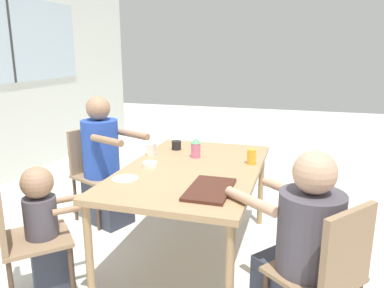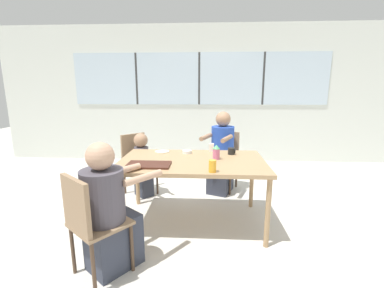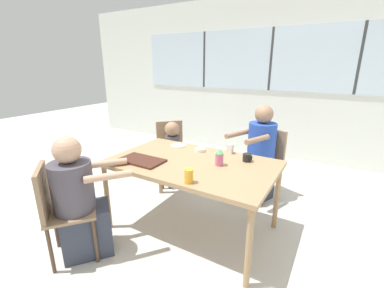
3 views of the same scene
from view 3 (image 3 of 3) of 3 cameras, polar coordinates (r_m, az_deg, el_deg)
ground_plane at (r=2.86m, az=0.00°, el=-17.94°), size 16.00×16.00×0.00m
wall_back_with_windows at (r=4.88m, az=16.97°, el=13.94°), size 8.40×0.08×2.80m
dining_table at (r=2.53m, az=0.00°, el=-5.14°), size 1.60×0.98×0.74m
chair_for_woman_green_shirt at (r=2.48m, az=-27.67°, el=-11.90°), size 0.56×0.56×0.87m
chair_for_man_blue_shirt at (r=3.41m, az=16.29°, el=-2.70°), size 0.52×0.52×0.87m
chair_for_toddler at (r=3.70m, az=-4.73°, el=-0.50°), size 0.57×0.57×0.87m
person_woman_green_shirt at (r=2.48m, az=-23.60°, el=-12.17°), size 0.64×0.69×1.11m
person_man_blue_shirt at (r=3.28m, az=14.58°, el=-3.10°), size 0.53×0.68×1.20m
person_toddler at (r=3.58m, az=-4.26°, el=-2.42°), size 0.40×0.40×0.91m
food_tray_dark at (r=2.56m, az=-11.15°, el=-3.58°), size 0.44×0.26×0.02m
coffee_mug at (r=2.56m, az=12.17°, el=-2.97°), size 0.09×0.08×0.08m
sippy_cup at (r=2.40m, az=6.10°, el=-2.89°), size 0.08×0.08×0.16m
juice_glass at (r=2.06m, az=-0.71°, el=-7.14°), size 0.07×0.07×0.12m
milk_carton_small at (r=2.75m, az=8.45°, el=-1.03°), size 0.06×0.06×0.10m
bowl_white_shallow at (r=2.79m, az=1.82°, el=-1.32°), size 0.11×0.11×0.04m
plate_tortillas at (r=2.99m, az=-3.03°, el=-0.30°), size 0.18×0.18×0.01m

